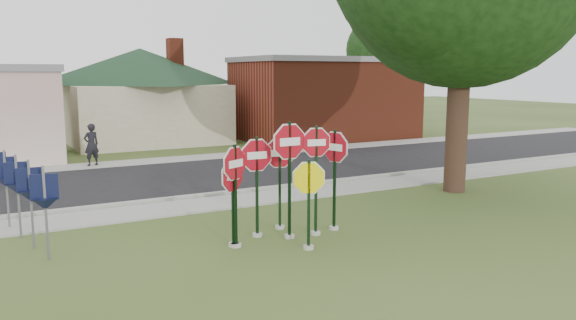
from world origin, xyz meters
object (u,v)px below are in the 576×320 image
stop_sign_yellow (309,194)px  stop_sign_left (235,182)px  pedestrian (91,145)px  stop_sign_center (289,161)px

stop_sign_yellow → stop_sign_left: stop_sign_left is taller
stop_sign_yellow → stop_sign_left: bearing=146.0°
stop_sign_left → pedestrian: (-0.89, 12.81, -0.55)m
stop_sign_left → stop_sign_center: bearing=1.2°
stop_sign_center → stop_sign_yellow: (-0.03, -0.94, -0.60)m
stop_sign_center → pedestrian: (-2.28, 12.78, -0.91)m
stop_sign_center → stop_sign_left: stop_sign_center is taller
stop_sign_center → pedestrian: stop_sign_center is taller
stop_sign_yellow → stop_sign_center: bearing=87.9°
stop_sign_yellow → pedestrian: stop_sign_yellow is taller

